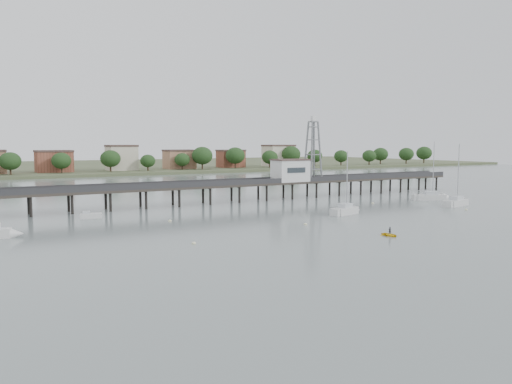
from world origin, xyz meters
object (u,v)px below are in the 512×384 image
sailboat_e (437,197)px  white_tender (91,216)px  lattice_tower (313,151)px  sailboat_c (349,210)px  yellow_dinghy (390,236)px  pier (191,187)px  sailboat_d (459,202)px

sailboat_e → white_tender: size_ratio=3.72×
lattice_tower → sailboat_c: size_ratio=1.28×
yellow_dinghy → pier: bearing=101.8°
pier → sailboat_c: sailboat_c is taller
sailboat_e → sailboat_d: 9.94m
sailboat_d → white_tender: bearing=153.5°
pier → white_tender: (-22.52, -8.80, -3.37)m
white_tender → sailboat_e: bearing=5.4°
sailboat_e → sailboat_d: (-3.90, -9.14, 0.00)m
lattice_tower → yellow_dinghy: (-21.14, -46.94, -11.10)m
white_tender → yellow_dinghy: yellow_dinghy is taller
sailboat_d → white_tender: sailboat_d is taller
sailboat_e → yellow_dinghy: bearing=-117.9°
sailboat_d → yellow_dinghy: sailboat_d is taller
pier → sailboat_d: size_ratio=11.03×
sailboat_d → yellow_dinghy: (-38.02, -18.22, -0.64)m
pier → lattice_tower: 32.34m
pier → yellow_dinghy: size_ratio=56.07×
sailboat_e → sailboat_c: size_ratio=1.17×
sailboat_e → sailboat_c: bearing=-138.1°
sailboat_e → sailboat_c: 33.22m
sailboat_c → yellow_dinghy: (-9.54, -19.93, -0.65)m
sailboat_c → yellow_dinghy: sailboat_c is taller
pier → sailboat_e: 55.91m
pier → sailboat_d: sailboat_d is taller
sailboat_d → white_tender: size_ratio=3.57×
lattice_tower → sailboat_d: bearing=-59.6°
pier → white_tender: 24.41m
sailboat_c → sailboat_d: bearing=-17.4°
white_tender → yellow_dinghy: (32.88, -38.14, -0.43)m
sailboat_c → white_tender: sailboat_c is taller
sailboat_e → yellow_dinghy: 50.06m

